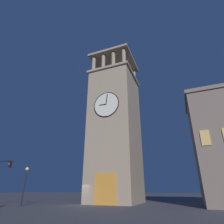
{
  "coord_description": "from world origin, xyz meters",
  "views": [
    {
      "loc": [
        -14.26,
        23.56,
        1.88
      ],
      "look_at": [
        -3.01,
        -4.52,
        14.73
      ],
      "focal_mm": 29.34,
      "sensor_mm": 36.0,
      "label": 1
    }
  ],
  "objects": [
    {
      "name": "ground_plane",
      "position": [
        0.0,
        0.0,
        0.0
      ],
      "size": [
        200.0,
        200.0,
        0.0
      ],
      "primitive_type": "plane",
      "color": "#4C4C51"
    },
    {
      "name": "clocktower",
      "position": [
        -3.62,
        -4.5,
        11.3
      ],
      "size": [
        7.72,
        8.5,
        28.33
      ],
      "color": "gray",
      "rests_on": "ground_plane"
    },
    {
      "name": "street_lamp",
      "position": [
        5.66,
        4.23,
        3.27
      ],
      "size": [
        0.44,
        0.44,
        4.63
      ],
      "color": "black",
      "rests_on": "ground_plane"
    }
  ]
}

